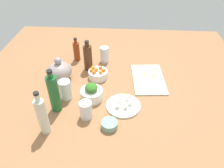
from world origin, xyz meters
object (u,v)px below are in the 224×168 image
object	(u,v)px
bowl_greens	(92,94)
bottle_2	(76,51)
teapot	(60,71)
drinking_glass_2	(65,90)
bottle_0	(54,93)
drinking_glass_0	(104,55)
drinking_glass_1	(86,110)
bottle_3	(42,116)
bowl_carrots	(98,74)
bottle_1	(88,57)
plate_tofu	(123,106)
bowl_small_side	(109,125)
cutting_board	(148,79)

from	to	relation	value
bowl_greens	bottle_2	size ratio (longest dim) A/B	0.74
teapot	drinking_glass_2	size ratio (longest dim) A/B	1.45
bottle_0	drinking_glass_0	distance (cm)	58.07
teapot	drinking_glass_1	size ratio (longest dim) A/B	1.75
bottle_3	bowl_carrots	bearing A→B (deg)	-23.99
bottle_1	plate_tofu	bearing A→B (deg)	-145.32
plate_tofu	bottle_0	xyz separation A→B (cm)	(-4.39, 38.27, 11.25)
bowl_carrots	teapot	xyz separation A→B (cm)	(-3.43, 25.30, 3.86)
bowl_carrots	bottle_2	distance (cm)	29.58
teapot	bottle_1	size ratio (longest dim) A/B	0.81
bowl_greens	drinking_glass_1	world-z (taller)	drinking_glass_1
drinking_glass_2	drinking_glass_0	bearing A→B (deg)	-24.34
bowl_greens	bowl_small_side	xyz separation A→B (cm)	(-21.89, -12.37, -1.39)
teapot	drinking_glass_2	distance (cm)	20.38
drinking_glass_2	teapot	bearing A→B (deg)	24.14
drinking_glass_1	bowl_small_side	bearing A→B (deg)	-116.74
teapot	bottle_3	world-z (taller)	bottle_3
cutting_board	plate_tofu	world-z (taller)	plate_tofu
bowl_small_side	drinking_glass_2	distance (cm)	35.77
teapot	bowl_carrots	bearing A→B (deg)	-82.29
bowl_greens	bowl_carrots	xyz separation A→B (cm)	(21.86, -1.26, -0.54)
bottle_3	drinking_glass_2	distance (cm)	27.25
drinking_glass_0	bottle_2	bearing A→B (deg)	86.76
drinking_glass_0	teapot	bearing A→B (deg)	131.33
bottle_2	cutting_board	bearing A→B (deg)	-112.75
bottle_0	bottle_3	bearing A→B (deg)	175.30
plate_tofu	drinking_glass_0	world-z (taller)	drinking_glass_0
bowl_greens	bottle_3	size ratio (longest dim) A/B	0.52
bottle_2	bowl_greens	bearing A→B (deg)	-158.23
drinking_glass_2	bowl_greens	bearing A→B (deg)	-89.43
drinking_glass_1	bowl_greens	bearing A→B (deg)	-3.76
bowl_greens	bottle_3	distance (cm)	34.34
bowl_greens	teapot	size ratio (longest dim) A/B	0.75
bottle_1	bottle_2	world-z (taller)	bottle_1
bottle_0	bottle_3	world-z (taller)	bottle_0
bottle_0	bottle_1	distance (cm)	44.04
bottle_3	drinking_glass_1	size ratio (longest dim) A/B	2.53
teapot	drinking_glass_1	world-z (taller)	teapot
bowl_small_side	drinking_glass_1	world-z (taller)	drinking_glass_1
bowl_small_side	drinking_glass_0	world-z (taller)	drinking_glass_0
bowl_greens	bowl_small_side	world-z (taller)	bowl_greens
bowl_small_side	bowl_greens	bearing A→B (deg)	29.46
bottle_0	drinking_glass_0	world-z (taller)	bottle_0
bottle_0	drinking_glass_1	bearing A→B (deg)	-105.35
bottle_2	teapot	bearing A→B (deg)	165.93
bowl_carrots	teapot	size ratio (longest dim) A/B	0.73
cutting_board	bowl_small_side	distance (cm)	49.50
bowl_greens	drinking_glass_0	xyz separation A→B (cm)	(42.89, -3.76, 2.74)
bowl_small_side	teapot	xyz separation A→B (cm)	(40.33, 36.41, 4.71)
drinking_glass_2	bowl_small_side	bearing A→B (deg)	-127.75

